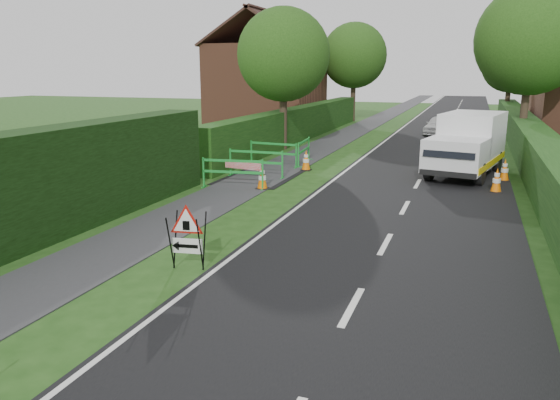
# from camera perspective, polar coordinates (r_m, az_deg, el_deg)

# --- Properties ---
(ground) EXTENTS (120.00, 120.00, 0.00)m
(ground) POSITION_cam_1_polar(r_m,az_deg,el_deg) (9.11, -9.76, -11.32)
(ground) COLOR #1D4313
(ground) RESTS_ON ground
(road_surface) EXTENTS (6.00, 90.00, 0.02)m
(road_surface) POSITION_cam_1_polar(r_m,az_deg,el_deg) (42.38, 17.36, 7.71)
(road_surface) COLOR black
(road_surface) RESTS_ON ground
(footpath) EXTENTS (2.00, 90.00, 0.02)m
(footpath) POSITION_cam_1_polar(r_m,az_deg,el_deg) (42.94, 9.95, 8.18)
(footpath) COLOR #2D2D30
(footpath) RESTS_ON ground
(hedge_west_far) EXTENTS (1.00, 24.00, 1.80)m
(hedge_west_far) POSITION_cam_1_polar(r_m,az_deg,el_deg) (30.81, 2.09, 6.36)
(hedge_west_far) COLOR #14380F
(hedge_west_far) RESTS_ON ground
(hedge_east) EXTENTS (1.20, 50.00, 1.50)m
(hedge_east) POSITION_cam_1_polar(r_m,az_deg,el_deg) (23.60, 24.99, 2.94)
(hedge_east) COLOR #14380F
(hedge_east) RESTS_ON ground
(house_west) EXTENTS (7.50, 7.40, 7.88)m
(house_west) POSITION_cam_1_polar(r_m,az_deg,el_deg) (39.79, -1.36, 12.14)
(house_west) COLOR brown
(house_west) RESTS_ON ground
(tree_nw) EXTENTS (4.40, 4.40, 6.70)m
(tree_nw) POSITION_cam_1_polar(r_m,az_deg,el_deg) (26.66, 0.36, 14.93)
(tree_nw) COLOR #2D2116
(tree_nw) RESTS_ON ground
(tree_ne) EXTENTS (5.20, 5.20, 7.79)m
(tree_ne) POSITION_cam_1_polar(r_m,az_deg,el_deg) (29.30, 24.79, 14.96)
(tree_ne) COLOR #2D2116
(tree_ne) RESTS_ON ground
(tree_fw) EXTENTS (4.80, 4.80, 7.24)m
(tree_fw) POSITION_cam_1_polar(r_m,az_deg,el_deg) (42.11, 7.77, 14.73)
(tree_fw) COLOR #2D2116
(tree_fw) RESTS_ON ground
(tree_fe) EXTENTS (4.20, 4.20, 6.33)m
(tree_fe) POSITION_cam_1_polar(r_m,az_deg,el_deg) (45.23, 22.98, 12.95)
(tree_fe) COLOR #2D2116
(tree_fe) RESTS_ON ground
(triangle_sign) EXTENTS (0.86, 0.86, 1.10)m
(triangle_sign) POSITION_cam_1_polar(r_m,az_deg,el_deg) (10.59, -9.90, -3.35)
(triangle_sign) COLOR black
(triangle_sign) RESTS_ON ground
(works_van) EXTENTS (2.86, 5.19, 2.24)m
(works_van) POSITION_cam_1_polar(r_m,az_deg,el_deg) (21.16, 19.01, 5.65)
(works_van) COLOR silver
(works_van) RESTS_ON ground
(traffic_cone_0) EXTENTS (0.38, 0.38, 0.79)m
(traffic_cone_0) POSITION_cam_1_polar(r_m,az_deg,el_deg) (18.57, 21.70, 1.94)
(traffic_cone_0) COLOR black
(traffic_cone_0) RESTS_ON ground
(traffic_cone_1) EXTENTS (0.38, 0.38, 0.79)m
(traffic_cone_1) POSITION_cam_1_polar(r_m,az_deg,el_deg) (20.60, 22.43, 2.93)
(traffic_cone_1) COLOR black
(traffic_cone_1) RESTS_ON ground
(traffic_cone_2) EXTENTS (0.38, 0.38, 0.79)m
(traffic_cone_2) POSITION_cam_1_polar(r_m,az_deg,el_deg) (23.85, 20.89, 4.37)
(traffic_cone_2) COLOR black
(traffic_cone_2) RESTS_ON ground
(traffic_cone_3) EXTENTS (0.38, 0.38, 0.79)m
(traffic_cone_3) POSITION_cam_1_polar(r_m,az_deg,el_deg) (17.73, -1.87, 2.39)
(traffic_cone_3) COLOR black
(traffic_cone_3) RESTS_ON ground
(traffic_cone_4) EXTENTS (0.38, 0.38, 0.79)m
(traffic_cone_4) POSITION_cam_1_polar(r_m,az_deg,el_deg) (21.12, 2.74, 4.17)
(traffic_cone_4) COLOR black
(traffic_cone_4) RESTS_ON ground
(ped_barrier_0) EXTENTS (2.09, 0.62, 1.00)m
(ped_barrier_0) POSITION_cam_1_polar(r_m,az_deg,el_deg) (17.82, -4.97, 3.18)
(ped_barrier_0) COLOR #1A9230
(ped_barrier_0) RESTS_ON ground
(ped_barrier_1) EXTENTS (2.07, 0.40, 1.00)m
(ped_barrier_1) POSITION_cam_1_polar(r_m,az_deg,el_deg) (19.70, -2.53, 4.20)
(ped_barrier_1) COLOR #1A9230
(ped_barrier_1) RESTS_ON ground
(ped_barrier_2) EXTENTS (2.08, 0.55, 1.00)m
(ped_barrier_2) POSITION_cam_1_polar(r_m,az_deg,el_deg) (21.89, -0.69, 5.14)
(ped_barrier_2) COLOR #1A9230
(ped_barrier_2) RESTS_ON ground
(ped_barrier_3) EXTENTS (0.52, 2.08, 1.00)m
(ped_barrier_3) POSITION_cam_1_polar(r_m,az_deg,el_deg) (22.64, 2.51, 5.41)
(ped_barrier_3) COLOR #1A9230
(ped_barrier_3) RESTS_ON ground
(redwhite_plank) EXTENTS (1.49, 0.27, 0.25)m
(redwhite_plank) POSITION_cam_1_polar(r_m,az_deg,el_deg) (19.70, -3.88, 2.32)
(redwhite_plank) COLOR red
(redwhite_plank) RESTS_ON ground
(hatchback_car) EXTENTS (1.82, 3.50, 1.14)m
(hatchback_car) POSITION_cam_1_polar(r_m,az_deg,el_deg) (34.23, 16.28, 7.51)
(hatchback_car) COLOR silver
(hatchback_car) RESTS_ON ground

